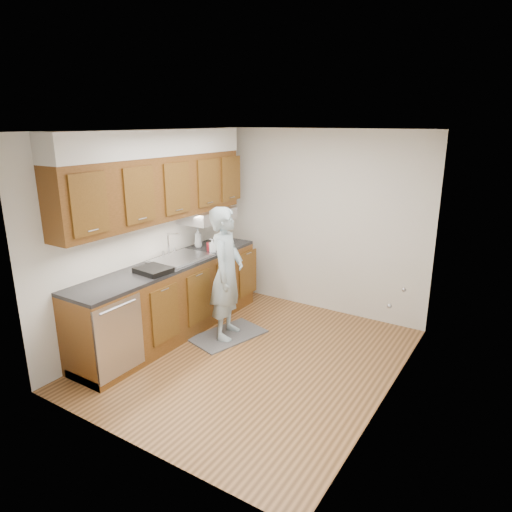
{
  "coord_description": "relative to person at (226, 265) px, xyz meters",
  "views": [
    {
      "loc": [
        2.5,
        -3.91,
        2.59
      ],
      "look_at": [
        -0.12,
        0.25,
        1.13
      ],
      "focal_mm": 32.0,
      "sensor_mm": 36.0,
      "label": 1
    }
  ],
  "objects": [
    {
      "name": "floor",
      "position": [
        0.57,
        -0.3,
        -0.94
      ],
      "size": [
        3.5,
        3.5,
        0.0
      ],
      "primitive_type": "plane",
      "color": "#9C683B",
      "rests_on": "ground"
    },
    {
      "name": "ceiling",
      "position": [
        0.57,
        -0.3,
        1.56
      ],
      "size": [
        3.5,
        3.5,
        0.0
      ],
      "primitive_type": "plane",
      "rotation": [
        3.14,
        0.0,
        0.0
      ],
      "color": "white",
      "rests_on": "wall_left"
    },
    {
      "name": "wall_left",
      "position": [
        -0.93,
        -0.3,
        0.31
      ],
      "size": [
        0.02,
        3.5,
        2.5
      ],
      "primitive_type": "cube",
      "color": "silver",
      "rests_on": "floor"
    },
    {
      "name": "wall_right",
      "position": [
        2.07,
        -0.3,
        0.31
      ],
      "size": [
        0.02,
        3.5,
        2.5
      ],
      "primitive_type": "cube",
      "color": "silver",
      "rests_on": "floor"
    },
    {
      "name": "wall_back",
      "position": [
        0.57,
        1.45,
        0.31
      ],
      "size": [
        3.0,
        0.02,
        2.5
      ],
      "primitive_type": "cube",
      "color": "silver",
      "rests_on": "floor"
    },
    {
      "name": "counter",
      "position": [
        -0.63,
        -0.3,
        -0.45
      ],
      "size": [
        0.64,
        2.8,
        1.3
      ],
      "color": "brown",
      "rests_on": "floor"
    },
    {
      "name": "upper_cabinets",
      "position": [
        -0.76,
        -0.26,
        1.01
      ],
      "size": [
        0.47,
        2.8,
        1.21
      ],
      "color": "brown",
      "rests_on": "wall_left"
    },
    {
      "name": "closet_door",
      "position": [
        2.06,
        -0.0,
        0.09
      ],
      "size": [
        0.02,
        1.22,
        2.05
      ],
      "primitive_type": "cube",
      "color": "beige",
      "rests_on": "wall_right"
    },
    {
      "name": "floor_mat",
      "position": [
        0.0,
        0.0,
        -0.93
      ],
      "size": [
        0.76,
        1.02,
        0.02
      ],
      "primitive_type": "cube",
      "rotation": [
        0.0,
        0.0,
        -0.27
      ],
      "color": "slate",
      "rests_on": "floor"
    },
    {
      "name": "person",
      "position": [
        0.0,
        0.0,
        0.0
      ],
      "size": [
        0.61,
        0.75,
        1.84
      ],
      "primitive_type": "imported",
      "rotation": [
        0.0,
        0.0,
        1.88
      ],
      "color": "#9AB1BC",
      "rests_on": "floor_mat"
    },
    {
      "name": "soap_bottle_a",
      "position": [
        -0.79,
        0.44,
        0.14
      ],
      "size": [
        0.11,
        0.11,
        0.27
      ],
      "primitive_type": "imported",
      "rotation": [
        0.0,
        0.0,
        -0.06
      ],
      "color": "silver",
      "rests_on": "counter"
    },
    {
      "name": "soap_bottle_b",
      "position": [
        -0.48,
        0.35,
        0.09
      ],
      "size": [
        0.11,
        0.11,
        0.18
      ],
      "primitive_type": "imported",
      "rotation": [
        0.0,
        0.0,
        -0.86
      ],
      "color": "silver",
      "rests_on": "counter"
    },
    {
      "name": "soap_bottle_c",
      "position": [
        -0.49,
        0.6,
        0.09
      ],
      "size": [
        0.17,
        0.17,
        0.16
      ],
      "primitive_type": "imported",
      "rotation": [
        0.0,
        0.0,
        1.1
      ],
      "color": "silver",
      "rests_on": "counter"
    },
    {
      "name": "soda_can",
      "position": [
        -0.55,
        0.37,
        0.06
      ],
      "size": [
        0.08,
        0.08,
        0.11
      ],
      "primitive_type": "cylinder",
      "rotation": [
        0.0,
        0.0,
        0.37
      ],
      "color": "#A71C26",
      "rests_on": "counter"
    },
    {
      "name": "steel_can",
      "position": [
        -0.52,
        0.44,
        0.07
      ],
      "size": [
        0.1,
        0.1,
        0.13
      ],
      "primitive_type": "cylinder",
      "rotation": [
        0.0,
        0.0,
        -0.43
      ],
      "color": "#A5A5AA",
      "rests_on": "counter"
    },
    {
      "name": "dish_rack",
      "position": [
        -0.53,
        -0.69,
        0.03
      ],
      "size": [
        0.4,
        0.35,
        0.06
      ],
      "primitive_type": "cube",
      "rotation": [
        0.0,
        0.0,
        -0.1
      ],
      "color": "black",
      "rests_on": "counter"
    }
  ]
}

